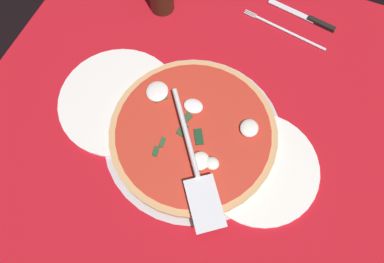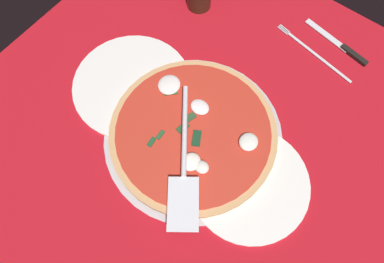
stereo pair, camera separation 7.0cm
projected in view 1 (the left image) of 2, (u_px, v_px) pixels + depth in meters
ground_plane at (197, 128)px, 72.96cm from camera, size 94.23×94.23×0.80cm
pizza_pan at (192, 134)px, 71.50cm from camera, size 36.55×36.55×0.97cm
dinner_plate_left at (260, 168)px, 68.77cm from camera, size 23.43×23.43×1.00cm
dinner_plate_right at (119, 100)px, 74.50cm from camera, size 25.70×25.70×1.00cm
pizza at (192, 132)px, 70.29cm from camera, size 33.90×33.90×2.85cm
pizza_server at (194, 164)px, 65.26cm from camera, size 19.86×24.96×1.00cm
place_setting_near at (296, 25)px, 82.40cm from camera, size 23.28×16.55×1.40cm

